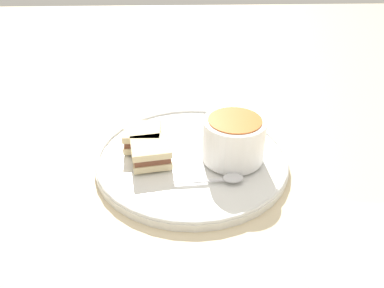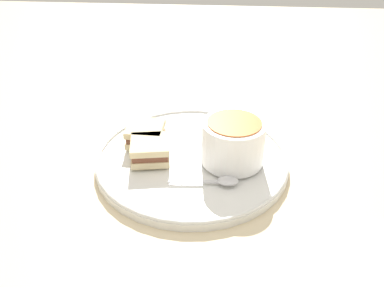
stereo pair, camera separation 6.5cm
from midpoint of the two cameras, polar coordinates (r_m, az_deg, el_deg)
The scene contains 6 objects.
ground_plane at distance 0.67m, azimuth 2.77°, elevation -2.91°, with size 2.40×2.40×0.00m, color beige.
plate at distance 0.67m, azimuth 2.79°, elevation -2.26°, with size 0.34×0.34×0.02m.
soup_bowl at distance 0.63m, azimuth 9.22°, elevation 0.26°, with size 0.11×0.11×0.08m.
spoon at distance 0.60m, azimuth 7.77°, elevation -5.70°, with size 0.11×0.03×0.01m.
sandwich_half_near at distance 0.69m, azimuth -4.39°, elevation 1.46°, with size 0.07×0.07×0.03m.
sandwich_half_far at distance 0.64m, azimuth -3.52°, elevation -1.02°, with size 0.07×0.07×0.03m.
Camera 2 is at (0.05, -0.54, 0.39)m, focal length 35.00 mm.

